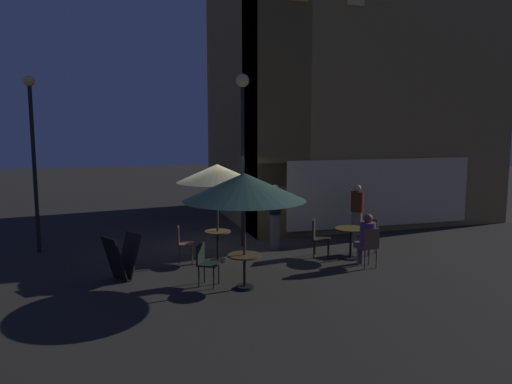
{
  "coord_description": "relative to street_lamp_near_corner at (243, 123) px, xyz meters",
  "views": [
    {
      "loc": [
        -2.76,
        -12.27,
        3.27
      ],
      "look_at": [
        0.9,
        -0.27,
        1.59
      ],
      "focal_mm": 33.95,
      "sensor_mm": 36.0,
      "label": 1
    }
  ],
  "objects": [
    {
      "name": "patron_standing_1",
      "position": [
        3.32,
        -0.36,
        -2.57
      ],
      "size": [
        0.36,
        0.36,
        1.64
      ],
      "rotation": [
        0.0,
        0.0,
        1.34
      ],
      "color": "slate",
      "rests_on": "ground"
    },
    {
      "name": "cafe_table_0",
      "position": [
        -1.01,
        -1.36,
        -2.87
      ],
      "size": [
        0.63,
        0.63,
        0.77
      ],
      "color": "black",
      "rests_on": "ground"
    },
    {
      "name": "cafe_table_2",
      "position": [
        2.22,
        -2.07,
        -2.8
      ],
      "size": [
        0.8,
        0.8,
        0.78
      ],
      "color": "black",
      "rests_on": "ground"
    },
    {
      "name": "cafe_chair_0",
      "position": [
        -1.86,
        -1.2,
        -2.84
      ],
      "size": [
        0.45,
        0.45,
        0.91
      ],
      "rotation": [
        0.0,
        0.0,
        -0.18
      ],
      "color": "brown",
      "rests_on": "ground"
    },
    {
      "name": "menu_sandwich_board",
      "position": [
        -3.3,
        -2.13,
        -2.89
      ],
      "size": [
        0.85,
        0.81,
        0.96
      ],
      "rotation": [
        0.0,
        0.0,
        0.54
      ],
      "color": "black",
      "rests_on": "ground"
    },
    {
      "name": "patron_standing_2",
      "position": [
        0.74,
        -0.57,
        -2.49
      ],
      "size": [
        0.31,
        0.31,
        1.75
      ],
      "rotation": [
        0.0,
        0.0,
        4.8
      ],
      "color": "#726B5C",
      "rests_on": "ground"
    },
    {
      "name": "patio_umbrella_1",
      "position": [
        -0.93,
        -3.48,
        -1.3
      ],
      "size": [
        2.47,
        2.47,
        2.37
      ],
      "color": "black",
      "rests_on": "ground"
    },
    {
      "name": "cafe_table_1",
      "position": [
        -0.93,
        -3.48,
        -2.88
      ],
      "size": [
        0.69,
        0.69,
        0.71
      ],
      "color": "black",
      "rests_on": "ground"
    },
    {
      "name": "patio_umbrella_0",
      "position": [
        -1.01,
        -1.36,
        -1.22
      ],
      "size": [
        1.95,
        1.95,
        2.4
      ],
      "color": "black",
      "rests_on": "ground"
    },
    {
      "name": "cafe_chair_2",
      "position": [
        1.5,
        -1.67,
        -2.82
      ],
      "size": [
        0.6,
        0.6,
        0.96
      ],
      "rotation": [
        0.0,
        0.0,
        -0.51
      ],
      "color": "black",
      "rests_on": "ground"
    },
    {
      "name": "patron_seated_0",
      "position": [
        2.25,
        -2.78,
        -2.66
      ],
      "size": [
        0.38,
        0.56,
        1.27
      ],
      "rotation": [
        0.0,
        0.0,
        1.61
      ],
      "color": "#544065",
      "rests_on": "ground"
    },
    {
      "name": "cafe_building",
      "position": [
        3.45,
        2.53,
        1.17
      ],
      "size": [
        8.98,
        7.24,
        9.12
      ],
      "color": "olive",
      "rests_on": "ground"
    },
    {
      "name": "cafe_chair_3",
      "position": [
        2.25,
        -2.92,
        -2.81
      ],
      "size": [
        0.41,
        0.41,
        0.95
      ],
      "rotation": [
        0.0,
        0.0,
        1.61
      ],
      "color": "brown",
      "rests_on": "ground"
    },
    {
      "name": "cafe_chair_4",
      "position": [
        2.93,
        -1.71,
        -2.83
      ],
      "size": [
        0.54,
        0.54,
        0.92
      ],
      "rotation": [
        0.0,
        0.0,
        -2.68
      ],
      "color": "brown",
      "rests_on": "ground"
    },
    {
      "name": "street_lamp_near_corner",
      "position": [
        0.0,
        0.0,
        0.0
      ],
      "size": [
        0.36,
        0.36,
        4.68
      ],
      "color": "black",
      "rests_on": "ground"
    },
    {
      "name": "street_lamp_down_street",
      "position": [
        -5.33,
        0.91,
        -0.45
      ],
      "size": [
        0.28,
        0.28,
        4.57
      ],
      "color": "black",
      "rests_on": "ground"
    },
    {
      "name": "ground_plane",
      "position": [
        -0.73,
        -0.4,
        -3.39
      ],
      "size": [
        60.0,
        60.0,
        0.0
      ],
      "primitive_type": "plane",
      "color": "#2A2823"
    },
    {
      "name": "cafe_chair_1",
      "position": [
        -1.66,
        -3.04,
        -2.85
      ],
      "size": [
        0.55,
        0.55,
        0.87
      ],
      "rotation": [
        0.0,
        0.0,
        -0.55
      ],
      "color": "black",
      "rests_on": "ground"
    }
  ]
}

